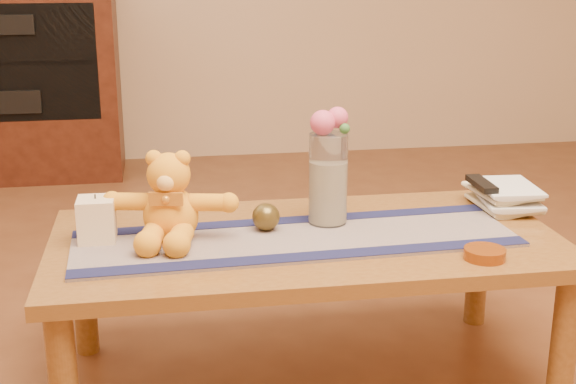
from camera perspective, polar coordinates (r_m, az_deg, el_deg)
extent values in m
plane|color=#5B311A|center=(2.38, 1.22, -13.43)|extent=(5.50, 5.50, 0.00)
cube|color=brown|center=(2.20, 1.29, -3.69)|extent=(1.40, 0.70, 0.04)
cylinder|color=brown|center=(2.24, 19.27, -10.50)|extent=(0.07, 0.07, 0.41)
cylinder|color=brown|center=(2.53, -14.53, -6.92)|extent=(0.07, 0.07, 0.41)
cylinder|color=brown|center=(2.72, 13.54, -5.16)|extent=(0.07, 0.07, 0.41)
cube|color=#191E47|center=(2.16, 0.60, -3.40)|extent=(1.21, 0.40, 0.01)
cube|color=#13153A|center=(2.02, 1.48, -4.65)|extent=(1.20, 0.11, 0.00)
cube|color=#13153A|center=(2.29, -0.17, -2.06)|extent=(1.20, 0.11, 0.00)
cube|color=beige|center=(2.18, -13.64, -1.94)|extent=(0.10, 0.10, 0.12)
cylinder|color=black|center=(2.16, -13.76, -0.31)|extent=(0.00, 0.00, 0.01)
cylinder|color=silver|center=(2.24, 2.91, 0.95)|extent=(0.11, 0.11, 0.26)
cylinder|color=beige|center=(2.25, 2.90, 0.00)|extent=(0.09, 0.09, 0.18)
sphere|color=#CA476B|center=(2.19, 2.52, 5.02)|extent=(0.07, 0.07, 0.07)
sphere|color=#CA476B|center=(2.21, 3.59, 5.39)|extent=(0.06, 0.06, 0.06)
sphere|color=#5154AF|center=(2.24, 3.03, 5.10)|extent=(0.04, 0.04, 0.04)
sphere|color=#5154AF|center=(2.22, 2.10, 4.79)|extent=(0.04, 0.04, 0.04)
sphere|color=#33662D|center=(2.19, 4.11, 4.58)|extent=(0.03, 0.03, 0.03)
sphere|color=#4B3C19|center=(2.20, -1.60, -1.80)|extent=(0.08, 0.08, 0.08)
imported|color=beige|center=(2.48, 13.60, -1.01)|extent=(0.17, 0.23, 0.02)
imported|color=beige|center=(2.47, 13.77, -0.61)|extent=(0.19, 0.24, 0.02)
imported|color=beige|center=(2.47, 13.50, -0.16)|extent=(0.18, 0.24, 0.02)
imported|color=beige|center=(2.46, 13.79, 0.24)|extent=(0.18, 0.24, 0.02)
cube|color=black|center=(2.45, 13.80, 0.58)|extent=(0.05, 0.16, 0.02)
cylinder|color=#BF5914|center=(2.09, 14.01, -4.34)|extent=(0.14, 0.14, 0.03)
cube|color=black|center=(4.62, -19.66, 7.74)|extent=(1.20, 0.50, 1.10)
cube|color=black|center=(4.51, -19.83, 6.38)|extent=(0.42, 0.28, 0.12)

